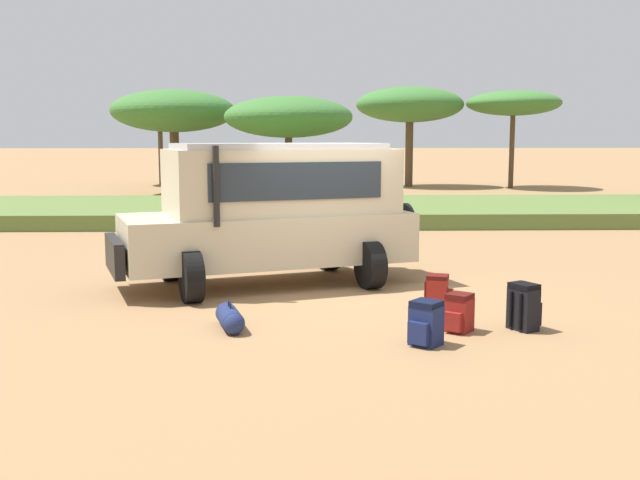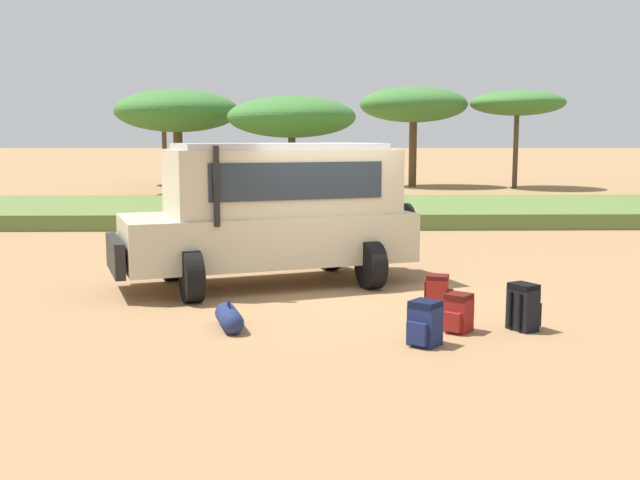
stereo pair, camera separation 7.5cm
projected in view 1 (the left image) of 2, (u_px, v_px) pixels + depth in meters
ground_plane at (337, 294)px, 12.18m from camera, size 320.00×320.00×0.00m
grass_bank at (318, 210)px, 23.83m from camera, size 120.00×7.00×0.44m
safari_vehicle at (273, 210)px, 12.90m from camera, size 5.44×3.67×2.44m
backpack_beside_front_wheel at (459, 313)px, 9.83m from camera, size 0.44×0.46×0.51m
backpack_cluster_center at (524, 307)px, 9.92m from camera, size 0.45×0.45×0.63m
backpack_near_rear_wheel at (426, 324)px, 9.18m from camera, size 0.47×0.48×0.56m
backpack_outermost at (438, 292)px, 11.18m from camera, size 0.46×0.39×0.51m
duffel_bag_low_black_case at (230, 318)px, 9.99m from camera, size 0.45×0.91×0.39m
acacia_tree_far_left at (160, 115)px, 39.43m from camera, size 4.41×4.52×4.26m
acacia_tree_left_mid at (174, 111)px, 32.89m from camera, size 5.43×5.96×4.60m
acacia_tree_centre_back at (288, 117)px, 30.00m from camera, size 5.17×5.42×4.16m
acacia_tree_right_mid at (410, 105)px, 37.94m from camera, size 5.47×4.70×5.07m
acacia_tree_far_right at (513, 104)px, 36.86m from camera, size 4.61×4.95×4.80m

